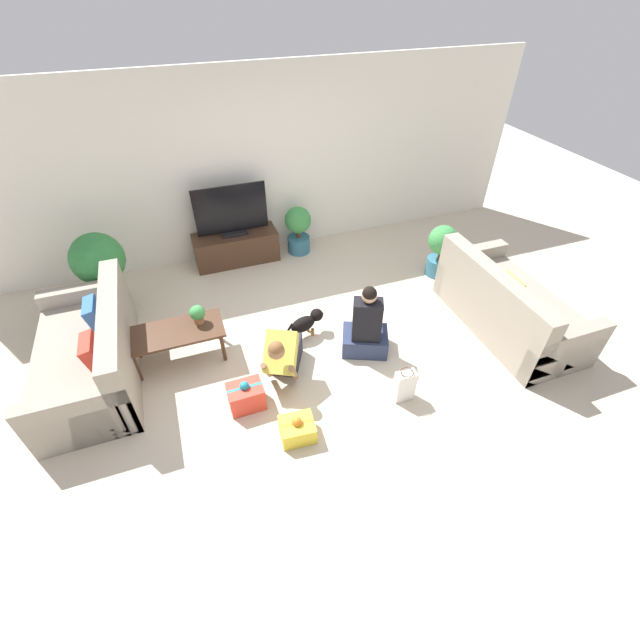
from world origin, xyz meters
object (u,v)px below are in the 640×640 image
tv_console (236,248)px  potted_plant_corner_right (442,248)px  person_kneeling (283,354)px  coffee_table (176,334)px  tv (231,213)px  gift_box_b (246,396)px  gift_box_a (297,429)px  potted_plant_back_right (298,228)px  gift_bag_a (404,386)px  potted_plant_corner_left (99,262)px  person_sitting (366,329)px  sofa_left (92,356)px  sofa_right (508,307)px  dog (307,322)px  tabletop_plant (197,314)px

tv_console → potted_plant_corner_right: (2.68, -1.34, 0.20)m
person_kneeling → coffee_table: bearing=175.7°
tv → gift_box_b: tv is taller
coffee_table → gift_box_a: size_ratio=2.99×
potted_plant_back_right → gift_bag_a: (0.13, -3.19, -0.21)m
potted_plant_corner_left → potted_plant_corner_right: (4.45, -0.82, -0.25)m
coffee_table → tv_console: 2.13m
person_kneeling → person_sitting: bearing=29.4°
coffee_table → sofa_left: bearing=177.5°
tv → person_kneeling: bearing=-89.5°
person_sitting → potted_plant_corner_right: bearing=-122.9°
tv_console → tv: 0.56m
sofa_left → sofa_right: (4.75, -0.82, -0.00)m
tv → dog: 2.09m
gift_box_b → tabletop_plant: bearing=106.2°
tv → potted_plant_corner_right: tv is taller
potted_plant_corner_right → tabletop_plant: size_ratio=3.42×
potted_plant_back_right → dog: (-0.50, -1.90, -0.20)m
person_kneeling → gift_bag_a: size_ratio=1.98×
dog → gift_box_b: gift_box_b is taller
potted_plant_back_right → potted_plant_corner_left: bearing=-170.3°
potted_plant_back_right → person_kneeling: 2.61m
sofa_right → person_sitting: bearing=83.8°
gift_box_a → coffee_table: bearing=122.8°
gift_box_a → tabletop_plant: (-0.66, 1.52, 0.44)m
potted_plant_back_right → tabletop_plant: (-1.72, -1.74, 0.14)m
potted_plant_back_right → gift_box_b: bearing=-117.8°
person_sitting → gift_box_b: (-1.48, -0.34, -0.19)m
tv_console → dog: 2.01m
tv_console → dog: bearing=-76.7°
tv_console → gift_box_b: (-0.47, -2.78, -0.09)m
potted_plant_corner_left → person_kneeling: (1.79, -1.97, -0.37)m
person_kneeling → gift_box_a: bearing=-70.9°
tv → gift_bag_a: size_ratio=2.58×
tv → potted_plant_corner_left: size_ratio=0.99×
potted_plant_corner_left → dog: size_ratio=1.96×
sofa_left → gift_box_b: 1.75m
tv_console → gift_box_a: bearing=-91.6°
potted_plant_back_right → tabletop_plant: 2.45m
person_kneeling → gift_box_b: size_ratio=2.19×
dog → gift_box_b: (-0.93, -0.82, -0.06)m
potted_plant_back_right → gift_box_a: size_ratio=2.11×
gift_box_b → tabletop_plant: (-0.29, 0.98, 0.41)m
tv → tabletop_plant: size_ratio=4.61×
tv → potted_plant_corner_left: tv is taller
gift_box_b → gift_bag_a: gift_bag_a is taller
coffee_table → person_kneeling: person_kneeling is taller
coffee_table → potted_plant_back_right: potted_plant_back_right is taller
tabletop_plant → tv: bearing=67.1°
potted_plant_corner_left → sofa_right: bearing=-24.7°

